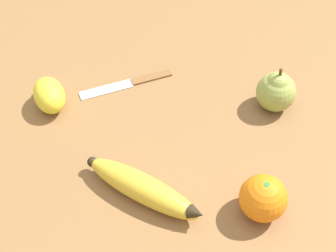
{
  "coord_description": "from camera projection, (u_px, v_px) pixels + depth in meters",
  "views": [
    {
      "loc": [
        0.24,
        0.45,
        0.6
      ],
      "look_at": [
        -0.05,
        0.02,
        0.03
      ],
      "focal_mm": 50.0,
      "sensor_mm": 36.0,
      "label": 1
    }
  ],
  "objects": [
    {
      "name": "lemon",
      "position": [
        49.0,
        95.0,
        0.82
      ],
      "size": [
        0.07,
        0.09,
        0.05
      ],
      "rotation": [
        0.0,
        0.0,
        4.51
      ],
      "color": "yellow",
      "rests_on": "ground_plane"
    },
    {
      "name": "orange",
      "position": [
        263.0,
        198.0,
        0.67
      ],
      "size": [
        0.07,
        0.07,
        0.07
      ],
      "color": "orange",
      "rests_on": "ground_plane"
    },
    {
      "name": "ground_plane",
      "position": [
        138.0,
        139.0,
        0.79
      ],
      "size": [
        3.0,
        3.0,
        0.0
      ],
      "primitive_type": "plane",
      "color": "olive"
    },
    {
      "name": "banana",
      "position": [
        144.0,
        188.0,
        0.7
      ],
      "size": [
        0.12,
        0.2,
        0.04
      ],
      "rotation": [
        0.0,
        0.0,
        2.0
      ],
      "color": "gold",
      "rests_on": "ground_plane"
    },
    {
      "name": "paring_knife",
      "position": [
        130.0,
        83.0,
        0.88
      ],
      "size": [
        0.18,
        0.06,
        0.01
      ],
      "rotation": [
        0.0,
        0.0,
        4.49
      ],
      "color": "silver",
      "rests_on": "ground_plane"
    },
    {
      "name": "pear",
      "position": [
        276.0,
        90.0,
        0.81
      ],
      "size": [
        0.07,
        0.07,
        0.09
      ],
      "color": "#99A84C",
      "rests_on": "ground_plane"
    }
  ]
}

